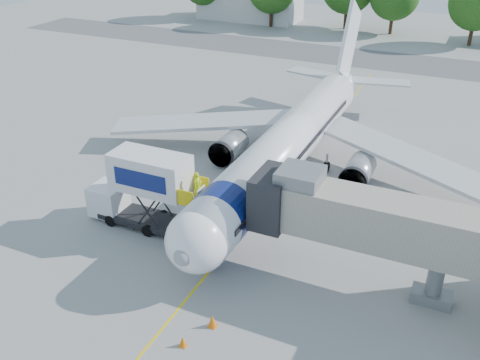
% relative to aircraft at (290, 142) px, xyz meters
% --- Properties ---
extents(ground, '(160.00, 160.00, 0.00)m').
position_rel_aircraft_xyz_m(ground, '(0.00, -4.12, -2.95)').
color(ground, '#979795').
rests_on(ground, ground).
extents(guidance_line, '(0.15, 70.00, 0.01)m').
position_rel_aircraft_xyz_m(guidance_line, '(0.00, -4.12, -2.94)').
color(guidance_line, yellow).
rests_on(guidance_line, ground).
extents(taxiway_strip, '(120.00, 10.00, 0.01)m').
position_rel_aircraft_xyz_m(taxiway_strip, '(0.00, 37.88, -2.94)').
color(taxiway_strip, '#59595B').
rests_on(taxiway_strip, ground).
extents(aircraft, '(34.17, 37.73, 11.35)m').
position_rel_aircraft_xyz_m(aircraft, '(0.00, 0.00, 0.00)').
color(aircraft, white).
rests_on(aircraft, ground).
extents(jet_bridge, '(13.90, 3.20, 6.60)m').
position_rel_aircraft_xyz_m(jet_bridge, '(7.99, -11.12, 1.39)').
color(jet_bridge, '#ADA493').
rests_on(jet_bridge, ground).
extents(catering_hiloader, '(8.54, 2.44, 5.50)m').
position_rel_aircraft_xyz_m(catering_hiloader, '(-6.26, -11.12, -0.19)').
color(catering_hiloader, black).
rests_on(catering_hiloader, ground).
extents(safety_cone_a, '(0.48, 0.48, 0.76)m').
position_rel_aircraft_xyz_m(safety_cone_a, '(2.31, -17.92, -2.59)').
color(safety_cone_a, orange).
rests_on(safety_cone_a, ground).
extents(safety_cone_b, '(0.39, 0.39, 0.63)m').
position_rel_aircraft_xyz_m(safety_cone_b, '(1.60, -19.78, -2.65)').
color(safety_cone_b, orange).
rests_on(safety_cone_b, ground).
extents(outbuilding_left, '(18.40, 8.40, 5.30)m').
position_rel_aircraft_xyz_m(outbuilding_left, '(-28.00, 55.88, -0.29)').
color(outbuilding_left, beige).
rests_on(outbuilding_left, ground).
extents(tree_e, '(8.09, 8.09, 10.32)m').
position_rel_aircraft_xyz_m(tree_e, '(10.18, 51.71, 3.32)').
color(tree_e, '#382314').
rests_on(tree_e, ground).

